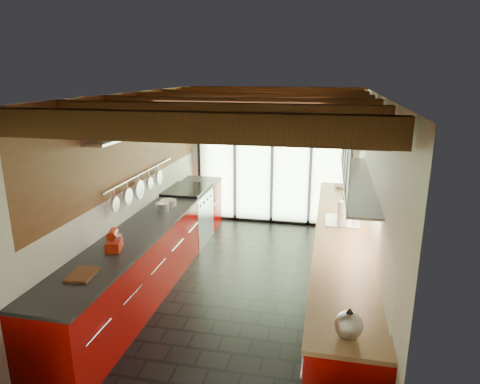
{
  "coord_description": "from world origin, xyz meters",
  "views": [
    {
      "loc": [
        1.05,
        -5.19,
        2.87
      ],
      "look_at": [
        -0.13,
        0.4,
        1.25
      ],
      "focal_mm": 32.0,
      "sensor_mm": 36.0,
      "label": 1
    }
  ],
  "objects": [
    {
      "name": "ground",
      "position": [
        0.0,
        0.0,
        0.0
      ],
      "size": [
        5.5,
        5.5,
        0.0
      ],
      "primitive_type": "plane",
      "color": "black",
      "rests_on": "ground"
    },
    {
      "name": "room_shell",
      "position": [
        0.0,
        0.0,
        1.65
      ],
      "size": [
        5.5,
        5.5,
        5.5
      ],
      "color": "silver",
      "rests_on": "ground"
    },
    {
      "name": "kettle",
      "position": [
        1.27,
        -2.25,
        1.03
      ],
      "size": [
        0.24,
        0.28,
        0.25
      ],
      "color": "silver",
      "rests_on": "right_counter"
    },
    {
      "name": "glass_door",
      "position": [
        0.0,
        2.69,
        1.66
      ],
      "size": [
        2.95,
        0.1,
        2.9
      ],
      "color": "#C6EAAD",
      "rests_on": "ground"
    },
    {
      "name": "stand_mixer",
      "position": [
        -1.27,
        -1.09,
        1.02
      ],
      "size": [
        0.22,
        0.3,
        0.25
      ],
      "color": "red",
      "rests_on": "left_counter"
    },
    {
      "name": "left_wall_fixtures",
      "position": [
        -1.47,
        0.18,
        1.85
      ],
      "size": [
        0.28,
        2.6,
        0.96
      ],
      "color": "silver",
      "rests_on": "ground"
    },
    {
      "name": "bowl",
      "position": [
        1.27,
        2.16,
        0.95
      ],
      "size": [
        0.23,
        0.23,
        0.05
      ],
      "primitive_type": "imported",
      "rotation": [
        0.0,
        0.0,
        0.08
      ],
      "color": "silver",
      "rests_on": "right_counter"
    },
    {
      "name": "right_counter",
      "position": [
        1.27,
        0.0,
        0.46
      ],
      "size": [
        0.68,
        5.0,
        0.92
      ],
      "color": "#960805",
      "rests_on": "ground"
    },
    {
      "name": "paper_towel",
      "position": [
        1.27,
        0.3,
        1.07
      ],
      "size": [
        0.17,
        0.17,
        0.37
      ],
      "color": "white",
      "rests_on": "right_counter"
    },
    {
      "name": "sink_assembly",
      "position": [
        1.29,
        0.4,
        0.96
      ],
      "size": [
        0.45,
        0.52,
        0.43
      ],
      "color": "silver",
      "rests_on": "right_counter"
    },
    {
      "name": "soap_bottle",
      "position": [
        1.27,
        0.45,
        1.03
      ],
      "size": [
        0.13,
        0.13,
        0.21
      ],
      "primitive_type": "imported",
      "rotation": [
        0.0,
        0.0,
        -0.41
      ],
      "color": "silver",
      "rests_on": "right_counter"
    },
    {
      "name": "ceiling_beams",
      "position": [
        -0.0,
        0.38,
        2.46
      ],
      "size": [
        3.14,
        5.06,
        4.9
      ],
      "color": "#593316",
      "rests_on": "ground"
    },
    {
      "name": "cutting_board",
      "position": [
        -1.27,
        -1.76,
        0.93
      ],
      "size": [
        0.27,
        0.35,
        0.03
      ],
      "primitive_type": "cube",
      "rotation": [
        0.0,
        0.0,
        0.1
      ],
      "color": "brown",
      "rests_on": "left_counter"
    },
    {
      "name": "upper_cabinets_right",
      "position": [
        1.43,
        0.3,
        1.85
      ],
      "size": [
        0.34,
        3.0,
        3.0
      ],
      "color": "silver",
      "rests_on": "ground"
    },
    {
      "name": "left_counter",
      "position": [
        -1.28,
        0.0,
        0.46
      ],
      "size": [
        0.68,
        5.0,
        0.92
      ],
      "color": "#960805",
      "rests_on": "ground"
    },
    {
      "name": "pot_large",
      "position": [
        -1.27,
        0.33,
        0.98
      ],
      "size": [
        0.22,
        0.22,
        0.12
      ],
      "primitive_type": "cylinder",
      "rotation": [
        0.0,
        0.0,
        0.2
      ],
      "color": "silver",
      "rests_on": "left_counter"
    },
    {
      "name": "range_stove",
      "position": [
        -1.28,
        1.45,
        0.47
      ],
      "size": [
        0.66,
        0.9,
        0.97
      ],
      "color": "silver",
      "rests_on": "ground"
    },
    {
      "name": "pot_small",
      "position": [
        -1.27,
        0.57,
        0.97
      ],
      "size": [
        0.31,
        0.31,
        0.09
      ],
      "primitive_type": "cylinder",
      "rotation": [
        0.0,
        0.0,
        -0.42
      ],
      "color": "silver",
      "rests_on": "left_counter"
    }
  ]
}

